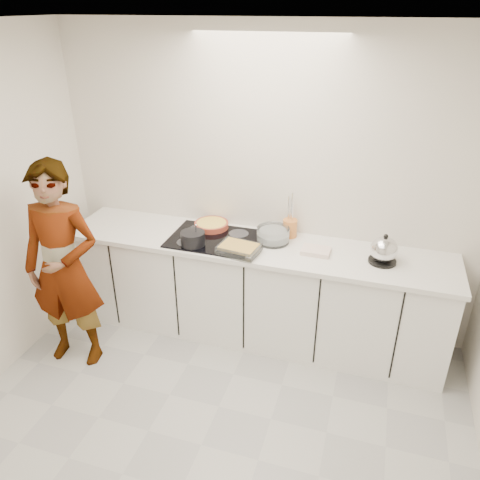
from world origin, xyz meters
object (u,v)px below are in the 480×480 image
(hob, at_px, (213,238))
(baking_dish, at_px, (239,248))
(cook, at_px, (64,268))
(mixing_bowl, at_px, (273,235))
(tart_dish, at_px, (211,225))
(kettle, at_px, (384,251))
(saucepan, at_px, (193,238))
(utensil_crock, at_px, (290,228))

(hob, bearing_deg, baking_dish, -32.27)
(hob, bearing_deg, cook, -144.24)
(baking_dish, xyz_separation_m, mixing_bowl, (0.21, 0.28, 0.01))
(tart_dish, height_order, kettle, kettle)
(tart_dish, relative_size, baking_dish, 0.90)
(saucepan, height_order, cook, cook)
(baking_dish, distance_m, mixing_bowl, 0.35)
(tart_dish, bearing_deg, cook, -135.09)
(hob, bearing_deg, tart_dish, 114.61)
(saucepan, bearing_deg, baking_dish, -2.17)
(saucepan, bearing_deg, cook, -147.86)
(utensil_crock, relative_size, cook, 0.09)
(hob, distance_m, mixing_bowl, 0.50)
(hob, height_order, cook, cook)
(saucepan, height_order, mixing_bowl, saucepan)
(hob, xyz_separation_m, utensil_crock, (0.60, 0.25, 0.07))
(hob, distance_m, baking_dish, 0.34)
(kettle, bearing_deg, utensil_crock, 163.23)
(utensil_crock, bearing_deg, cook, -148.92)
(tart_dish, height_order, baking_dish, baking_dish)
(utensil_crock, bearing_deg, hob, -157.63)
(saucepan, bearing_deg, kettle, 6.81)
(baking_dish, bearing_deg, saucepan, 177.83)
(saucepan, relative_size, mixing_bowl, 0.84)
(hob, xyz_separation_m, saucepan, (-0.12, -0.16, 0.06))
(saucepan, bearing_deg, hob, 54.54)
(tart_dish, relative_size, mixing_bowl, 1.09)
(cook, bearing_deg, utensil_crock, 23.91)
(mixing_bowl, distance_m, cook, 1.68)
(saucepan, relative_size, utensil_crock, 1.56)
(saucepan, height_order, kettle, kettle)
(mixing_bowl, bearing_deg, cook, -151.14)
(saucepan, xyz_separation_m, baking_dish, (0.40, -0.02, -0.02))
(tart_dish, relative_size, kettle, 1.29)
(kettle, relative_size, utensil_crock, 1.58)
(baking_dish, bearing_deg, kettle, 10.03)
(hob, xyz_separation_m, kettle, (1.37, 0.01, 0.09))
(hob, relative_size, saucepan, 3.03)
(tart_dish, bearing_deg, utensil_crock, 5.10)
(tart_dish, distance_m, cook, 1.26)
(utensil_crock, bearing_deg, kettle, -16.77)
(kettle, xyz_separation_m, cook, (-2.35, -0.72, -0.16))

